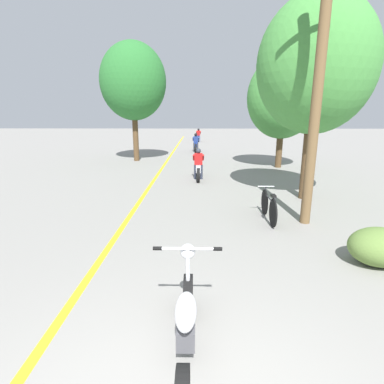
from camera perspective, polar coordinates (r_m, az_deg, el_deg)
The scene contains 11 objects.
lane_stripe_center at distance 15.15m, azimuth -5.89°, elevation 4.30°, with size 0.14×48.00×0.01m, color yellow.
utility_pole at distance 7.77m, azimuth 22.89°, elevation 18.30°, with size 1.10×0.24×6.46m.
roadside_tree_right_near at distance 10.27m, azimuth 22.55°, elevation 21.31°, with size 3.49×3.14×6.09m.
roadside_tree_right_far at distance 16.19m, azimuth 16.92°, elevation 16.84°, with size 3.53×3.18×5.54m.
roadside_tree_left at distance 18.24m, azimuth -11.16°, elevation 19.91°, with size 3.72×3.35×6.63m.
roadside_bush at distance 6.45m, azimuth 32.13°, elevation -8.83°, with size 1.10×0.88×0.70m.
motorcycle_foreground at distance 3.63m, azimuth -1.13°, elevation -23.51°, with size 0.86×2.11×1.08m.
motorcycle_rider_lead at distance 12.76m, azimuth 1.22°, elevation 4.71°, with size 0.50×1.96×1.30m.
motorcycle_rider_mid at distance 22.45m, azimuth 0.73°, elevation 9.00°, with size 0.50×2.11×1.36m.
motorcycle_rider_far at distance 31.36m, azimuth 1.24°, elevation 10.51°, with size 0.50×2.05×1.32m.
bicycle_parked at distance 7.96m, azimuth 14.41°, elevation -2.66°, with size 0.44×1.65×0.81m.
Camera 1 is at (0.14, -1.76, 2.66)m, focal length 28.00 mm.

